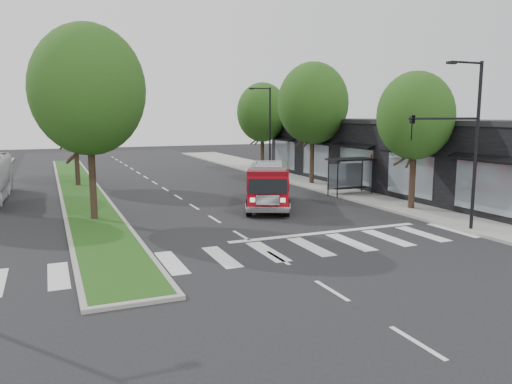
# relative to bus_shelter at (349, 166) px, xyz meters

# --- Properties ---
(ground) EXTENTS (140.00, 140.00, 0.00)m
(ground) POSITION_rel_bus_shelter_xyz_m (-11.20, -8.15, -2.04)
(ground) COLOR black
(ground) RESTS_ON ground
(sidewalk_right) EXTENTS (5.00, 80.00, 0.15)m
(sidewalk_right) POSITION_rel_bus_shelter_xyz_m (1.30, 1.85, -1.96)
(sidewalk_right) COLOR gray
(sidewalk_right) RESTS_ON ground
(median) EXTENTS (3.00, 50.00, 0.15)m
(median) POSITION_rel_bus_shelter_xyz_m (-17.20, 9.85, -1.96)
(median) COLOR gray
(median) RESTS_ON ground
(storefront_row) EXTENTS (8.00, 30.00, 5.00)m
(storefront_row) POSITION_rel_bus_shelter_xyz_m (5.80, 1.85, 0.46)
(storefront_row) COLOR black
(storefront_row) RESTS_ON ground
(bus_shelter) EXTENTS (3.20, 1.60, 2.61)m
(bus_shelter) POSITION_rel_bus_shelter_xyz_m (0.00, 0.00, 0.00)
(bus_shelter) COLOR black
(bus_shelter) RESTS_ON ground
(tree_right_near) EXTENTS (4.40, 4.40, 8.05)m
(tree_right_near) POSITION_rel_bus_shelter_xyz_m (0.30, -6.15, 3.47)
(tree_right_near) COLOR black
(tree_right_near) RESTS_ON ground
(tree_right_mid) EXTENTS (5.60, 5.60, 9.72)m
(tree_right_mid) POSITION_rel_bus_shelter_xyz_m (0.30, 5.85, 4.45)
(tree_right_mid) COLOR black
(tree_right_mid) RESTS_ON ground
(tree_right_far) EXTENTS (5.00, 5.00, 8.73)m
(tree_right_far) POSITION_rel_bus_shelter_xyz_m (0.30, 15.85, 3.80)
(tree_right_far) COLOR black
(tree_right_far) RESTS_ON ground
(tree_median_near) EXTENTS (5.80, 5.80, 10.16)m
(tree_median_near) POSITION_rel_bus_shelter_xyz_m (-17.20, -2.15, 4.77)
(tree_median_near) COLOR black
(tree_median_near) RESTS_ON ground
(tree_median_far) EXTENTS (5.60, 5.60, 9.72)m
(tree_median_far) POSITION_rel_bus_shelter_xyz_m (-17.20, 11.85, 4.45)
(tree_median_far) COLOR black
(tree_median_far) RESTS_ON ground
(streetlight_right_near) EXTENTS (4.08, 0.22, 8.00)m
(streetlight_right_near) POSITION_rel_bus_shelter_xyz_m (-1.59, -11.65, 2.63)
(streetlight_right_near) COLOR black
(streetlight_right_near) RESTS_ON ground
(streetlight_right_far) EXTENTS (2.11, 0.20, 8.00)m
(streetlight_right_far) POSITION_rel_bus_shelter_xyz_m (-0.85, 11.85, 2.44)
(streetlight_right_far) COLOR black
(streetlight_right_far) RESTS_ON ground
(fire_engine) EXTENTS (5.37, 8.03, 2.70)m
(fire_engine) POSITION_rel_bus_shelter_xyz_m (-6.95, -1.79, -0.74)
(fire_engine) COLOR #67050C
(fire_engine) RESTS_ON ground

